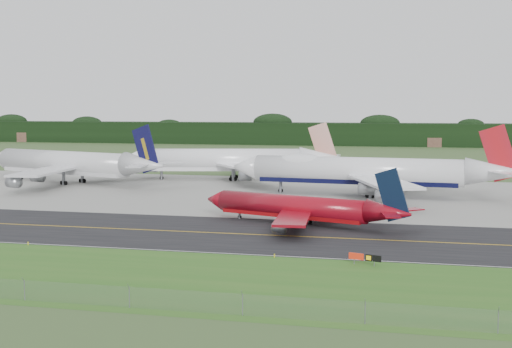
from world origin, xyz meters
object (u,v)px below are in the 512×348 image
at_px(taxiway_sign, 365,257).
at_px(jet_red_737, 302,208).
at_px(jet_navy_gold, 72,164).
at_px(jet_star_tail, 233,161).
at_px(jet_ba_747, 367,171).

bearing_deg(taxiway_sign, jet_red_737, 114.29).
distance_m(jet_red_737, jet_navy_gold, 88.74).
distance_m(jet_red_737, taxiway_sign, 32.42).
relative_size(jet_star_tail, taxiway_sign, 14.29).
distance_m(jet_star_tail, taxiway_sign, 111.87).
xyz_separation_m(jet_red_737, taxiway_sign, (13.31, -29.50, -1.95)).
xyz_separation_m(jet_red_737, jet_star_tail, (-32.49, 72.47, 2.46)).
xyz_separation_m(jet_ba_747, jet_star_tail, (-40.07, 28.90, -0.30)).
distance_m(jet_navy_gold, taxiway_sign, 118.03).
height_order(jet_ba_747, jet_red_737, jet_ba_747).
relative_size(jet_ba_747, taxiway_sign, 15.60).
height_order(jet_red_737, jet_star_tail, jet_star_tail).
bearing_deg(jet_star_tail, jet_ba_747, -35.79).
height_order(jet_ba_747, jet_navy_gold, jet_ba_747).
bearing_deg(jet_ba_747, jet_red_737, -99.88).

